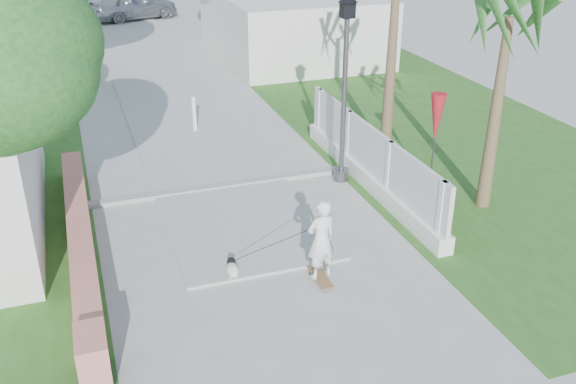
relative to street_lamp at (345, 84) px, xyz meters
name	(u,v)px	position (x,y,z in m)	size (l,w,h in m)	color
ground	(310,340)	(-2.90, -5.50, -2.43)	(90.00, 90.00, 0.00)	#B7B7B2
path_strip	(143,54)	(-2.90, 14.50, -2.40)	(3.20, 36.00, 0.06)	#B7B7B2
curb	(221,186)	(-2.90, 0.50, -2.38)	(6.50, 0.25, 0.10)	#999993
grass_right	(434,128)	(4.10, 2.50, -2.42)	(8.00, 20.00, 0.01)	#315A1C
pink_wall	(82,250)	(-6.20, -1.95, -2.11)	(0.45, 8.20, 0.80)	#BD6F60
lattice_fence	(369,165)	(0.50, -0.50, -1.88)	(0.35, 7.00, 1.50)	white
building_right	(292,24)	(3.10, 12.50, -1.13)	(6.00, 8.00, 2.60)	silver
street_lamp	(345,84)	(0.00, 0.00, 0.00)	(0.44, 0.44, 4.44)	#59595E
bollard	(194,113)	(-2.70, 4.50, -1.84)	(0.14, 0.14, 1.09)	white
patio_umbrella	(436,119)	(1.90, -1.00, -0.74)	(0.36, 0.36, 2.30)	#59595E
palm_near	(508,29)	(2.50, -2.30, 1.53)	(1.80, 1.80, 4.70)	brown
skateboarder	(284,244)	(-2.73, -3.67, -1.70)	(1.81, 1.20, 1.64)	olive
dog	(232,269)	(-3.62, -3.34, -2.23)	(0.27, 0.52, 0.35)	silver
parked_car	(133,5)	(-2.27, 22.55, -1.65)	(1.83, 4.56, 1.55)	#95989C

